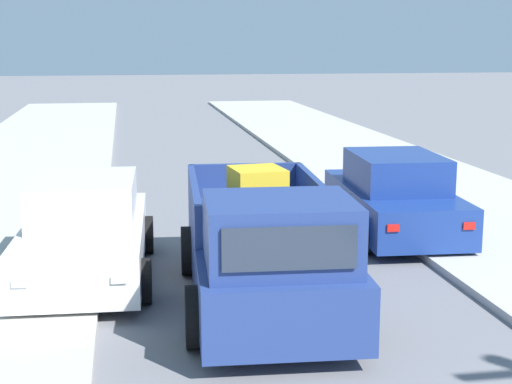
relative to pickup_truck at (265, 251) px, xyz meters
name	(u,v)px	position (x,y,z in m)	size (l,w,h in m)	color
sidewalk_right	(484,215)	(5.41, 4.49, -0.73)	(4.81, 60.00, 0.12)	#B2AFA8
curb_left	(29,234)	(-3.65, 4.49, -0.74)	(0.16, 60.00, 0.10)	silver
curb_right	(437,218)	(4.40, 4.49, -0.74)	(0.16, 60.00, 0.10)	silver
pickup_truck	(265,251)	(0.00, 0.00, 0.00)	(2.43, 5.31, 1.80)	navy
car_left_near	(394,197)	(3.12, 3.57, -0.08)	(2.20, 4.33, 1.54)	navy
car_left_mid	(85,232)	(-2.47, 1.81, -0.08)	(2.18, 4.32, 1.54)	silver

